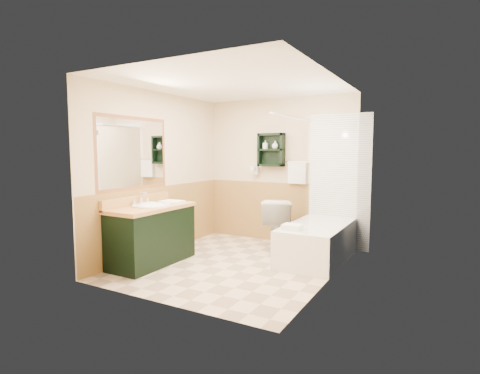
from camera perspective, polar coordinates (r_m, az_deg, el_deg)
name	(u,v)px	position (r m, az deg, el deg)	size (l,w,h in m)	color
floor	(234,264)	(5.20, -0.87, -11.62)	(3.00, 3.00, 0.00)	beige
back_wall	(279,171)	(6.34, 5.99, 2.50)	(2.60, 0.04, 2.40)	#F8E6C2
left_wall	(158,173)	(5.75, -12.37, 2.08)	(0.04, 3.00, 2.40)	#F8E6C2
right_wall	(333,180)	(4.47, 13.94, 1.08)	(0.04, 3.00, 2.40)	#F8E6C2
ceiling	(234,82)	(5.04, -0.91, 15.65)	(2.60, 3.00, 0.04)	white
wainscot_left	(161,219)	(5.81, -11.96, -4.83)	(2.98, 2.98, 1.00)	tan
wainscot_back	(278,212)	(6.38, 5.80, -3.80)	(2.58, 2.58, 1.00)	tan
mirror_frame	(133,153)	(5.31, -15.97, 4.96)	(1.30, 1.30, 1.00)	brown
mirror_glass	(133,153)	(5.30, -15.93, 4.96)	(1.20, 1.20, 0.90)	white
tile_right	(344,187)	(5.22, 15.63, 0.01)	(1.50, 1.50, 2.10)	white
tile_back	(339,182)	(5.98, 14.88, 0.71)	(0.95, 0.95, 2.10)	white
tile_accent	(345,123)	(5.21, 15.77, 9.36)	(1.50, 1.50, 0.10)	#134433
wall_shelf	(271,150)	(6.26, 4.76, 5.67)	(0.45, 0.15, 0.55)	black
hair_dryer	(256,170)	(6.43, 2.39, 2.56)	(0.10, 0.24, 0.18)	white
towel_bar	(298,162)	(6.14, 8.76, 3.76)	(0.40, 0.06, 0.40)	white
curtain_rod	(293,118)	(5.44, 8.07, 10.40)	(0.03, 0.03, 1.60)	silver
shower_curtain	(296,177)	(5.59, 8.59, 1.54)	(1.05, 1.05, 1.70)	beige
vanity	(152,235)	(5.26, -13.29, -7.09)	(0.59, 1.25, 0.79)	black
bathtub	(317,242)	(5.43, 11.71, -8.20)	(0.76, 1.50, 0.51)	white
toilet	(279,224)	(5.92, 6.01, -5.61)	(0.45, 0.80, 0.79)	white
counter_towel	(172,202)	(5.36, -10.33, -2.27)	(0.30, 0.24, 0.04)	white
vanity_book	(159,194)	(5.54, -12.24, -1.09)	(0.17, 0.02, 0.22)	black
tub_towel	(292,227)	(4.95, 7.97, -6.06)	(0.24, 0.20, 0.07)	white
soap_bottle_a	(265,147)	(6.30, 3.90, 6.12)	(0.07, 0.14, 0.07)	white
soap_bottle_b	(275,146)	(6.23, 5.38, 6.29)	(0.11, 0.13, 0.11)	white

